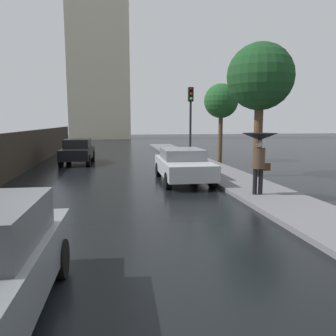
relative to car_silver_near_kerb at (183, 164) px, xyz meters
name	(u,v)px	position (x,y,z in m)	size (l,w,h in m)	color
ground	(112,300)	(-2.96, -8.88, -0.71)	(120.00, 120.00, 0.00)	black
car_silver_near_kerb	(183,164)	(0.00, 0.00, 0.00)	(1.99, 4.42, 1.35)	#B2B5BA
car_black_mid_road	(78,151)	(-4.90, 6.85, 0.03)	(1.86, 3.90, 1.45)	black
pedestrian_with_umbrella_near	(259,146)	(1.72, -3.45, 1.00)	(1.11, 1.11, 1.97)	black
traffic_light	(191,111)	(1.38, 4.39, 2.33)	(0.26, 0.39, 4.17)	black
street_tree_near	(260,78)	(3.65, 0.78, 3.68)	(2.95, 2.95, 5.92)	#4C3823
street_tree_mid	(221,102)	(3.86, 6.60, 3.00)	(2.11, 2.11, 4.81)	#4C3823
distant_tower	(95,15)	(-4.73, 36.85, 16.70)	(9.21, 7.56, 34.82)	beige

